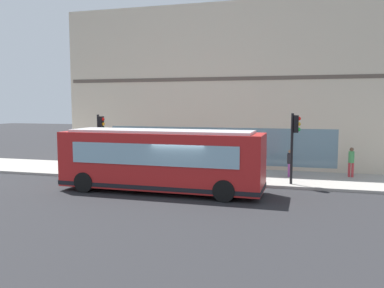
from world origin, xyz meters
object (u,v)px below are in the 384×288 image
at_px(traffic_light_down_block, 100,133).
at_px(pedestrian_near_building_entrance, 351,160).
at_px(fire_hydrant, 213,164).
at_px(pedestrian_by_light_pole, 167,159).
at_px(traffic_light_near_corner, 295,135).
at_px(city_bus_nearside, 161,161).
at_px(pedestrian_near_hydrant, 290,161).

distance_m(traffic_light_down_block, pedestrian_near_building_entrance, 14.68).
relative_size(fire_hydrant, pedestrian_by_light_pole, 0.48).
xyz_separation_m(traffic_light_near_corner, pedestrian_near_building_entrance, (2.97, -3.14, -1.60)).
relative_size(traffic_light_near_corner, pedestrian_by_light_pole, 2.39).
xyz_separation_m(city_bus_nearside, fire_hydrant, (6.20, -1.26, -1.04)).
height_order(city_bus_nearside, pedestrian_near_building_entrance, city_bus_nearside).
xyz_separation_m(traffic_light_near_corner, traffic_light_down_block, (-0.04, 11.16, -0.10)).
bearing_deg(traffic_light_down_block, pedestrian_near_building_entrance, -78.14).
distance_m(city_bus_nearside, pedestrian_near_building_entrance, 11.15).
bearing_deg(traffic_light_near_corner, pedestrian_near_hydrant, 6.80).
relative_size(traffic_light_down_block, pedestrian_near_hydrant, 2.28).
distance_m(city_bus_nearside, pedestrian_near_hydrant, 7.92).
bearing_deg(pedestrian_by_light_pole, fire_hydrant, -52.03).
bearing_deg(city_bus_nearside, pedestrian_by_light_pole, 15.25).
height_order(traffic_light_near_corner, pedestrian_near_hydrant, traffic_light_near_corner).
xyz_separation_m(traffic_light_near_corner, pedestrian_near_hydrant, (2.15, 0.26, -1.69)).
height_order(traffic_light_near_corner, traffic_light_down_block, traffic_light_near_corner).
xyz_separation_m(traffic_light_down_block, pedestrian_near_building_entrance, (3.00, -14.29, -1.50)).
distance_m(city_bus_nearside, traffic_light_down_block, 5.77).
bearing_deg(fire_hydrant, city_bus_nearside, 168.51).
bearing_deg(fire_hydrant, pedestrian_by_light_pole, 127.97).
height_order(traffic_light_down_block, pedestrian_by_light_pole, traffic_light_down_block).
height_order(city_bus_nearside, traffic_light_down_block, traffic_light_down_block).
bearing_deg(traffic_light_down_block, pedestrian_by_light_pole, -69.33).
distance_m(traffic_light_down_block, pedestrian_near_hydrant, 11.23).
relative_size(city_bus_nearside, fire_hydrant, 13.61).
xyz_separation_m(pedestrian_by_light_pole, pedestrian_near_building_entrance, (1.61, -10.61, 0.10)).
xyz_separation_m(city_bus_nearside, traffic_light_near_corner, (2.95, -6.30, 1.18)).
relative_size(traffic_light_down_block, fire_hydrant, 4.81).
xyz_separation_m(city_bus_nearside, pedestrian_near_hydrant, (5.10, -6.05, -0.51)).
bearing_deg(fire_hydrant, traffic_light_near_corner, -122.82).
relative_size(fire_hydrant, pedestrian_near_building_entrance, 0.43).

